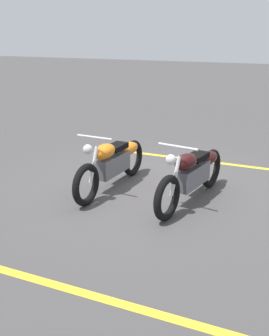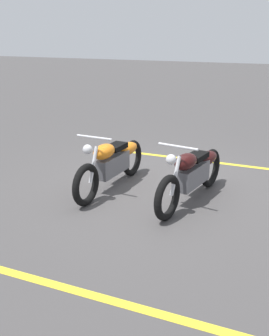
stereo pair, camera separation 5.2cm
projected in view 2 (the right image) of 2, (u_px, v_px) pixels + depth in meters
ground_plane at (159, 186)px, 7.15m from camera, size 60.00×60.00×0.00m
motorcycle_bright_foreground at (113, 162)px, 6.93m from camera, size 2.23×0.62×1.04m
motorcycle_dark_foreground at (193, 173)px, 6.41m from camera, size 2.22×0.64×1.04m
parking_stripe_near at (199, 160)px, 8.56m from camera, size 0.15×3.20×0.01m
parking_stripe_mid at (113, 301)px, 4.10m from camera, size 0.15×3.20×0.01m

